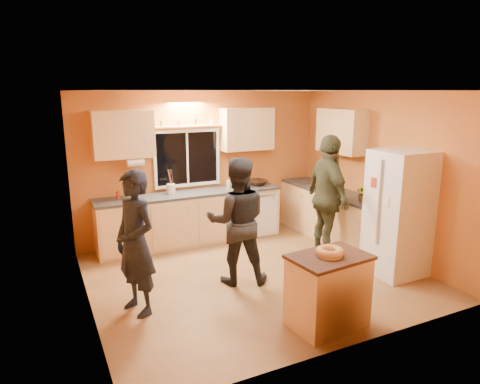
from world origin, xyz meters
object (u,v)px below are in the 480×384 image
island (328,290)px  person_left (136,243)px  person_center (237,221)px  refrigerator (399,213)px  person_right (328,198)px

island → person_left: 2.27m
island → person_center: 1.60m
refrigerator → person_left: 3.65m
refrigerator → person_left: refrigerator is taller
island → person_right: (1.24, 1.68, 0.55)m
person_center → person_right: 1.67m
person_left → person_right: 3.12m
person_center → person_right: (1.66, 0.20, 0.10)m
island → person_left: bearing=140.5°
island → refrigerator: bearing=17.1°
person_left → refrigerator: bearing=60.4°
island → person_right: 2.16m
island → person_right: bearing=47.9°
island → person_left: size_ratio=0.53×
person_left → person_right: size_ratio=0.89×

